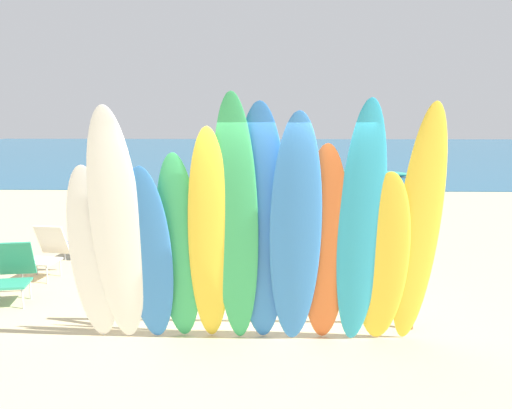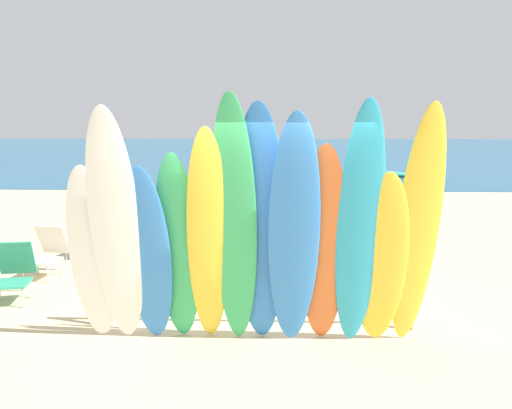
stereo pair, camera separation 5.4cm
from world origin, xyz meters
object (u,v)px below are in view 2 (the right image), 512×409
(surfboard_yellow_10, at_px, (382,261))
(surfboard_yellow_11, at_px, (417,231))
(surfboard_green_5, at_px, (234,225))
(surfboard_blue_6, at_px, (260,228))
(surfboard_blue_7, at_px, (294,236))
(beach_chair_red, at_px, (87,233))
(beachgoer_midbeach, at_px, (346,204))
(beach_chair_blue, at_px, (13,270))
(surfboard_white_0, at_px, (92,255))
(surfboard_rack, at_px, (252,283))
(surfboard_blue_2, at_px, (148,256))
(surfboard_orange_8, at_px, (323,248))
(surfboard_green_3, at_px, (178,249))
(surfboard_yellow_4, at_px, (208,239))
(beach_chair_striped, at_px, (48,250))
(surfboard_white_1, at_px, (116,230))
(surfboard_teal_9, at_px, (359,230))
(distant_boat, at_px, (369,173))
(beachgoer_photographing, at_px, (253,205))

(surfboard_yellow_10, distance_m, surfboard_yellow_11, 0.49)
(surfboard_green_5, distance_m, surfboard_blue_6, 0.29)
(surfboard_blue_7, relative_size, beach_chair_red, 3.27)
(beachgoer_midbeach, height_order, beach_chair_blue, beachgoer_midbeach)
(surfboard_white_0, height_order, beach_chair_blue, surfboard_white_0)
(surfboard_white_0, bearing_deg, surfboard_rack, 16.52)
(surfboard_blue_2, xyz_separation_m, surfboard_blue_6, (1.24, 0.03, 0.33))
(surfboard_orange_8, bearing_deg, beach_chair_red, 141.42)
(surfboard_green_5, bearing_deg, beach_chair_red, 133.81)
(surfboard_green_3, distance_m, surfboard_yellow_4, 0.38)
(surfboard_rack, bearing_deg, surfboard_blue_6, -76.73)
(surfboard_green_5, distance_m, surfboard_yellow_10, 1.65)
(surfboard_green_3, height_order, beachgoer_midbeach, surfboard_green_3)
(surfboard_white_0, bearing_deg, surfboard_blue_2, -2.29)
(surfboard_blue_6, height_order, surfboard_yellow_10, surfboard_blue_6)
(beach_chair_red, height_order, beach_chair_striped, beach_chair_striped)
(surfboard_green_3, bearing_deg, surfboard_blue_6, -1.12)
(surfboard_green_5, relative_size, surfboard_orange_8, 1.21)
(surfboard_blue_7, distance_m, surfboard_orange_8, 0.38)
(surfboard_white_1, xyz_separation_m, surfboard_yellow_11, (3.23, 0.04, 0.02))
(beach_chair_striped, bearing_deg, surfboard_yellow_11, -17.31)
(beachgoer_midbeach, bearing_deg, beach_chair_red, 162.94)
(surfboard_teal_9, bearing_deg, surfboard_white_1, 177.65)
(surfboard_green_3, distance_m, beach_chair_blue, 2.96)
(surfboard_white_0, bearing_deg, beach_chair_red, 112.54)
(surfboard_yellow_11, relative_size, distant_boat, 0.74)
(surfboard_blue_6, xyz_separation_m, distant_boat, (4.18, 16.47, -1.23))
(surfboard_teal_9, relative_size, beachgoer_photographing, 1.77)
(surfboard_white_0, xyz_separation_m, beach_chair_striped, (-1.63, 2.43, -0.61))
(surfboard_blue_6, bearing_deg, surfboard_white_0, -176.56)
(beach_chair_red, distance_m, beach_chair_blue, 2.36)
(surfboard_green_5, xyz_separation_m, surfboard_yellow_10, (1.60, 0.03, -0.40))
(surfboard_blue_6, distance_m, beachgoer_photographing, 4.02)
(surfboard_rack, relative_size, surfboard_green_3, 1.79)
(surfboard_blue_2, height_order, surfboard_yellow_10, surfboard_blue_2)
(surfboard_blue_2, xyz_separation_m, surfboard_blue_7, (1.61, -0.13, 0.28))
(surfboard_white_1, xyz_separation_m, surfboard_yellow_10, (2.88, 0.08, -0.33))
(surfboard_green_3, xyz_separation_m, surfboard_green_5, (0.64, -0.10, 0.31))
(surfboard_teal_9, relative_size, distant_boat, 0.74)
(surfboard_rack, xyz_separation_m, surfboard_yellow_10, (1.44, -0.52, 0.44))
(surfboard_blue_7, bearing_deg, surfboard_rack, 124.93)
(surfboard_teal_9, distance_m, distant_boat, 16.94)
(beachgoer_photographing, bearing_deg, beach_chair_blue, -92.37)
(surfboard_white_0, height_order, surfboard_teal_9, surfboard_teal_9)
(surfboard_white_0, height_order, surfboard_white_1, surfboard_white_1)
(surfboard_teal_9, bearing_deg, surfboard_blue_7, -179.44)
(surfboard_white_0, xyz_separation_m, surfboard_blue_6, (1.88, -0.01, 0.33))
(surfboard_teal_9, bearing_deg, beach_chair_striped, 148.68)
(surfboard_yellow_4, distance_m, beachgoer_midbeach, 4.87)
(beachgoer_photographing, bearing_deg, surfboard_yellow_11, -16.32)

